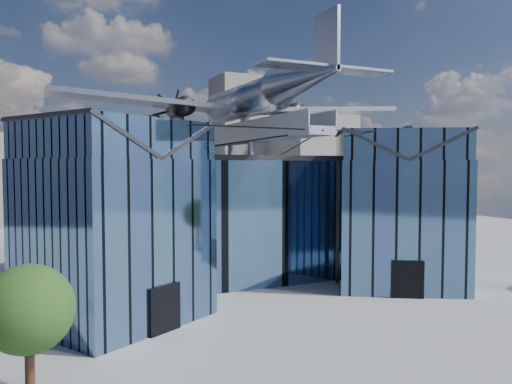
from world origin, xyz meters
name	(u,v)px	position (x,y,z in m)	size (l,w,h in m)	color
ground_plane	(268,296)	(0.00, 0.00, 0.00)	(120.00, 120.00, 0.00)	gray
museum	(236,210)	(0.00, 5.82, 5.54)	(32.88, 24.50, 17.60)	#4B6C99
bg_towers	(139,160)	(1.45, 50.49, 10.01)	(77.00, 24.50, 26.00)	gray
tree_plaza_w	(28,310)	(-15.20, -10.34, 3.64)	(3.73, 3.73, 5.38)	#331E14
tree_side_e	(426,212)	(26.85, 13.22, 3.74)	(4.05, 4.05, 5.53)	#331E14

